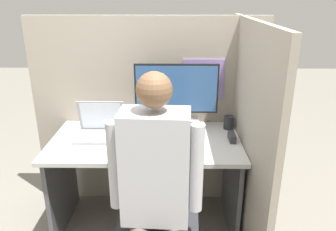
# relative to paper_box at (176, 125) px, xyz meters

# --- Properties ---
(cubicle_panel_back) EXTENTS (1.84, 0.05, 1.55)m
(cubicle_panel_back) POSITION_rel_paper_box_xyz_m (-0.22, 0.19, 0.02)
(cubicle_panel_back) COLOR gray
(cubicle_panel_back) RESTS_ON ground
(cubicle_panel_right) EXTENTS (0.04, 1.35, 1.55)m
(cubicle_panel_right) POSITION_rel_paper_box_xyz_m (0.48, -0.26, 0.01)
(cubicle_panel_right) COLOR gray
(cubicle_panel_right) RESTS_ON ground
(desk) EXTENTS (1.34, 0.71, 0.72)m
(desk) POSITION_rel_paper_box_xyz_m (-0.22, -0.19, -0.22)
(desk) COLOR #B7B7B2
(desk) RESTS_ON ground
(paper_box) EXTENTS (0.34, 0.22, 0.08)m
(paper_box) POSITION_rel_paper_box_xyz_m (0.00, 0.00, 0.00)
(paper_box) COLOR white
(paper_box) RESTS_ON desk
(monitor) EXTENTS (0.61, 0.21, 0.43)m
(monitor) POSITION_rel_paper_box_xyz_m (-0.00, 0.00, 0.26)
(monitor) COLOR black
(monitor) RESTS_ON paper_box
(laptop) EXTENTS (0.34, 0.24, 0.25)m
(laptop) POSITION_rel_paper_box_xyz_m (-0.55, -0.14, 0.01)
(laptop) COLOR #99999E
(laptop) RESTS_ON desk
(mouse) EXTENTS (0.07, 0.05, 0.04)m
(mouse) POSITION_rel_paper_box_xyz_m (-0.28, -0.29, -0.02)
(mouse) COLOR black
(mouse) RESTS_ON desk
(stapler) EXTENTS (0.04, 0.12, 0.05)m
(stapler) POSITION_rel_paper_box_xyz_m (0.39, -0.20, -0.01)
(stapler) COLOR #2D2D33
(stapler) RESTS_ON desk
(carrot_toy) EXTENTS (0.05, 0.15, 0.05)m
(carrot_toy) POSITION_rel_paper_box_xyz_m (-0.31, -0.44, -0.01)
(carrot_toy) COLOR orange
(carrot_toy) RESTS_ON desk
(office_chair) EXTENTS (0.53, 0.57, 1.02)m
(office_chair) POSITION_rel_paper_box_xyz_m (-0.12, -0.76, -0.23)
(office_chair) COLOR #2D2D33
(office_chair) RESTS_ON ground
(person) EXTENTS (0.48, 0.44, 1.37)m
(person) POSITION_rel_paper_box_xyz_m (-0.11, -0.92, 0.03)
(person) COLOR brown
(person) RESTS_ON ground
(coffee_mug) EXTENTS (0.08, 0.08, 0.10)m
(coffee_mug) POSITION_rel_paper_box_xyz_m (0.40, 0.02, 0.01)
(coffee_mug) COLOR #232328
(coffee_mug) RESTS_ON desk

